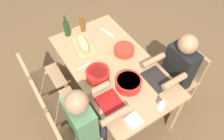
# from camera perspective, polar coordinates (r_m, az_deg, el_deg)

# --- Properties ---
(ground_plane) EXTENTS (8.00, 8.00, 0.00)m
(ground_plane) POSITION_cam_1_polar(r_m,az_deg,el_deg) (3.12, -0.00, -7.31)
(ground_plane) COLOR brown
(dining_table) EXTENTS (1.64, 0.91, 0.74)m
(dining_table) POSITION_cam_1_polar(r_m,az_deg,el_deg) (2.59, -0.00, 0.31)
(dining_table) COLOR #A87F56
(dining_table) RESTS_ON ground_plane
(chair_far_right) EXTENTS (0.40, 0.40, 0.85)m
(chair_far_right) POSITION_cam_1_polar(r_m,az_deg,el_deg) (2.85, -18.40, -2.49)
(chair_far_right) COLOR #A87F56
(chair_far_right) RESTS_ON ground_plane
(chair_near_left) EXTENTS (0.40, 0.40, 0.85)m
(chair_near_left) POSITION_cam_1_polar(r_m,az_deg,el_deg) (2.89, 18.08, -1.22)
(chair_near_left) COLOR #A87F56
(chair_near_left) RESTS_ON ground_plane
(diner_near_left) EXTENTS (0.41, 0.53, 1.20)m
(diner_near_left) POSITION_cam_1_polar(r_m,az_deg,el_deg) (2.63, 16.43, -0.05)
(diner_near_left) COLOR #2D2D38
(diner_near_left) RESTS_ON ground_plane
(chair_far_center) EXTENTS (0.40, 0.40, 0.85)m
(chair_far_center) POSITION_cam_1_polar(r_m,az_deg,el_deg) (2.58, -14.91, -9.32)
(chair_far_center) COLOR #A87F56
(chair_far_center) RESTS_ON ground_plane
(chair_far_left) EXTENTS (0.40, 0.40, 0.85)m
(chair_far_left) POSITION_cam_1_polar(r_m,az_deg,el_deg) (2.37, -10.51, -17.50)
(chair_far_left) COLOR #A87F56
(chair_far_left) RESTS_ON ground_plane
(diner_far_left) EXTENTS (0.41, 0.53, 1.20)m
(diner_far_left) POSITION_cam_1_polar(r_m,az_deg,el_deg) (2.19, -6.93, -13.18)
(diner_far_left) COLOR #2D2D38
(diner_far_left) RESTS_ON ground_plane
(serving_bowl_fruit) EXTENTS (0.28, 0.28, 0.10)m
(serving_bowl_fruit) POSITION_cam_1_polar(r_m,az_deg,el_deg) (2.29, 4.32, -3.32)
(serving_bowl_fruit) COLOR red
(serving_bowl_fruit) RESTS_ON dining_table
(serving_bowl_salad) EXTENTS (0.26, 0.26, 0.10)m
(serving_bowl_salad) POSITION_cam_1_polar(r_m,az_deg,el_deg) (2.37, -3.77, -1.01)
(serving_bowl_salad) COLOR red
(serving_bowl_salad) RESTS_ON dining_table
(serving_bowl_greens) EXTENTS (0.25, 0.25, 0.08)m
(serving_bowl_greens) POSITION_cam_1_polar(r_m,az_deg,el_deg) (2.62, 3.17, 5.37)
(serving_bowl_greens) COLOR red
(serving_bowl_greens) RESTS_ON dining_table
(cutting_board) EXTENTS (0.43, 0.29, 0.02)m
(cutting_board) POSITION_cam_1_polar(r_m,az_deg,el_deg) (2.74, -7.45, 6.22)
(cutting_board) COLOR tan
(cutting_board) RESTS_ON dining_table
(bread_loaf) EXTENTS (0.33, 0.17, 0.09)m
(bread_loaf) POSITION_cam_1_polar(r_m,az_deg,el_deg) (2.70, -7.57, 7.05)
(bread_loaf) COLOR tan
(bread_loaf) RESTS_ON cutting_board
(wine_bottle) EXTENTS (0.08, 0.08, 0.29)m
(wine_bottle) POSITION_cam_1_polar(r_m,az_deg,el_deg) (2.87, -11.78, 10.65)
(wine_bottle) COLOR #193819
(wine_bottle) RESTS_ON dining_table
(beer_bottle) EXTENTS (0.06, 0.06, 0.22)m
(beer_bottle) POSITION_cam_1_polar(r_m,az_deg,el_deg) (2.90, -7.76, 11.85)
(beer_bottle) COLOR brown
(beer_bottle) RESTS_ON dining_table
(wine_glass) EXTENTS (0.08, 0.08, 0.17)m
(wine_glass) POSITION_cam_1_polar(r_m,az_deg,el_deg) (2.15, 13.13, -8.19)
(wine_glass) COLOR silver
(wine_glass) RESTS_ON dining_table
(placemat_near_left) EXTENTS (0.32, 0.23, 0.01)m
(placemat_near_left) POSITION_cam_1_polar(r_m,az_deg,el_deg) (2.44, 11.67, -2.31)
(placemat_near_left) COLOR black
(placemat_near_left) RESTS_ON dining_table
(fork_far_center) EXTENTS (0.03, 0.17, 0.01)m
(fork_far_center) POSITION_cam_1_polar(r_m,az_deg,el_deg) (2.52, -7.41, 0.92)
(fork_far_center) COLOR silver
(fork_far_center) RESTS_ON dining_table
(placemat_far_left) EXTENTS (0.32, 0.23, 0.01)m
(placemat_far_left) POSITION_cam_1_polar(r_m,az_deg,el_deg) (2.21, -0.16, -9.00)
(placemat_far_left) COLOR maroon
(placemat_far_left) RESTS_ON dining_table
(carving_knife) EXTENTS (0.23, 0.08, 0.01)m
(carving_knife) POSITION_cam_1_polar(r_m,az_deg,el_deg) (2.91, -1.12, 9.80)
(carving_knife) COLOR silver
(carving_knife) RESTS_ON dining_table
(napkin_stack) EXTENTS (0.15, 0.15, 0.02)m
(napkin_stack) POSITION_cam_1_polar(r_m,az_deg,el_deg) (2.13, 5.64, -13.02)
(napkin_stack) COLOR white
(napkin_stack) RESTS_ON dining_table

